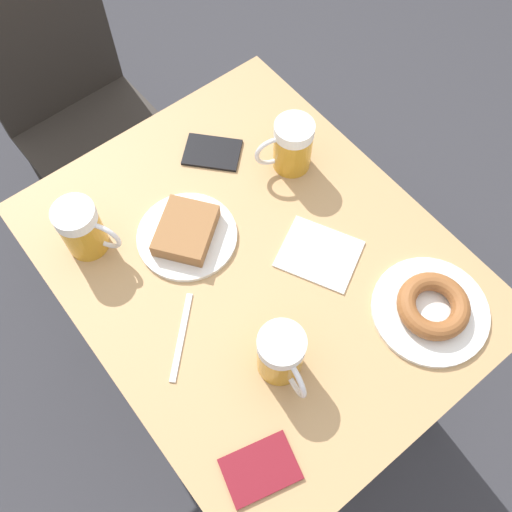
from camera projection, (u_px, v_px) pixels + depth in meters
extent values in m
plane|color=#333338|center=(256.00, 367.00, 1.85)|extent=(8.00, 8.00, 0.00)
cube|color=tan|center=(256.00, 264.00, 1.18)|extent=(0.73, 0.91, 0.03)
cylinder|color=black|center=(455.00, 374.00, 1.46)|extent=(0.04, 0.04, 0.73)
cylinder|color=black|center=(72.00, 285.00, 1.58)|extent=(0.04, 0.04, 0.73)
cylinder|color=black|center=(255.00, 168.00, 1.77)|extent=(0.04, 0.04, 0.73)
cube|color=#2D2823|center=(100.00, 142.00, 1.71)|extent=(0.41, 0.41, 0.02)
cube|color=#2D2823|center=(44.00, 49.00, 1.58)|extent=(0.40, 0.04, 0.43)
cylinder|color=#2D2823|center=(100.00, 249.00, 1.80)|extent=(0.03, 0.03, 0.43)
cylinder|color=#2D2823|center=(189.00, 190.00, 1.91)|extent=(0.03, 0.03, 0.43)
cylinder|color=#2D2823|center=(44.00, 179.00, 1.93)|extent=(0.03, 0.03, 0.43)
cylinder|color=#2D2823|center=(130.00, 128.00, 2.03)|extent=(0.03, 0.03, 0.43)
cylinder|color=white|center=(187.00, 236.00, 1.19)|extent=(0.21, 0.21, 0.01)
cube|color=brown|center=(186.00, 230.00, 1.17)|extent=(0.17, 0.17, 0.04)
cylinder|color=white|center=(430.00, 310.00, 1.11)|extent=(0.23, 0.23, 0.01)
torus|color=brown|center=(433.00, 306.00, 1.09)|extent=(0.14, 0.14, 0.04)
cylinder|color=#C68C23|center=(280.00, 356.00, 1.03)|extent=(0.08, 0.08, 0.10)
cylinder|color=white|center=(282.00, 344.00, 0.97)|extent=(0.09, 0.09, 0.03)
torus|color=silver|center=(294.00, 376.00, 0.99)|extent=(0.03, 0.08, 0.08)
cylinder|color=#C68C23|center=(293.00, 149.00, 1.24)|extent=(0.08, 0.08, 0.10)
cylinder|color=white|center=(294.00, 130.00, 1.18)|extent=(0.09, 0.09, 0.03)
torus|color=silver|center=(273.00, 151.00, 1.22)|extent=(0.08, 0.04, 0.08)
cylinder|color=#C68C23|center=(83.00, 232.00, 1.14)|extent=(0.08, 0.08, 0.10)
cylinder|color=white|center=(74.00, 215.00, 1.09)|extent=(0.09, 0.09, 0.03)
torus|color=silver|center=(102.00, 236.00, 1.12)|extent=(0.05, 0.08, 0.08)
cube|color=white|center=(319.00, 254.00, 1.18)|extent=(0.19, 0.20, 0.00)
cube|color=silver|center=(181.00, 336.00, 1.09)|extent=(0.14, 0.13, 0.00)
cube|color=black|center=(212.00, 152.00, 1.30)|extent=(0.15, 0.15, 0.01)
cube|color=maroon|center=(260.00, 469.00, 0.98)|extent=(0.14, 0.12, 0.01)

